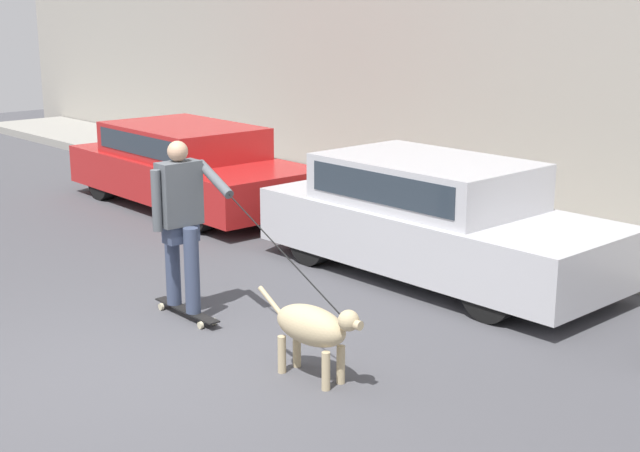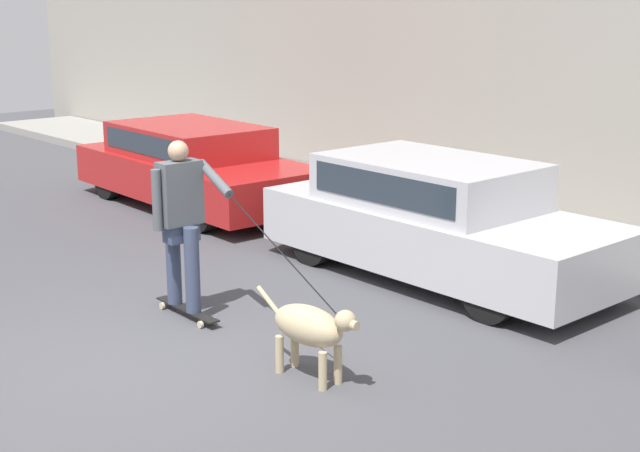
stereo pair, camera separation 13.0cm
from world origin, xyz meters
TOP-DOWN VIEW (x-y plane):
  - ground_plane at (0.00, 0.00)m, footprint 36.00×36.00m
  - back_wall at (0.00, 7.21)m, footprint 32.00×0.30m
  - sidewalk_curb at (0.00, 6.06)m, footprint 30.00×1.97m
  - parked_car_0 at (-4.79, 3.97)m, footprint 4.42×1.92m
  - parked_car_1 at (-0.00, 3.97)m, footprint 4.22×1.71m
  - dog at (1.19, 1.07)m, footprint 1.15×0.37m
  - skateboarder at (-0.77, 1.14)m, footprint 2.80×0.60m
  - fire_hydrant at (-2.25, 4.82)m, footprint 0.18×0.18m

SIDE VIEW (x-z plane):
  - ground_plane at x=0.00m, z-range 0.00..0.00m
  - sidewalk_curb at x=0.00m, z-range 0.00..0.16m
  - fire_hydrant at x=-2.25m, z-range 0.02..0.81m
  - dog at x=1.19m, z-range 0.10..0.79m
  - parked_car_0 at x=-4.79m, z-range 0.00..1.22m
  - parked_car_1 at x=0.00m, z-range -0.02..1.31m
  - skateboarder at x=-0.77m, z-range 0.12..1.87m
  - back_wall at x=0.00m, z-range 0.00..5.81m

